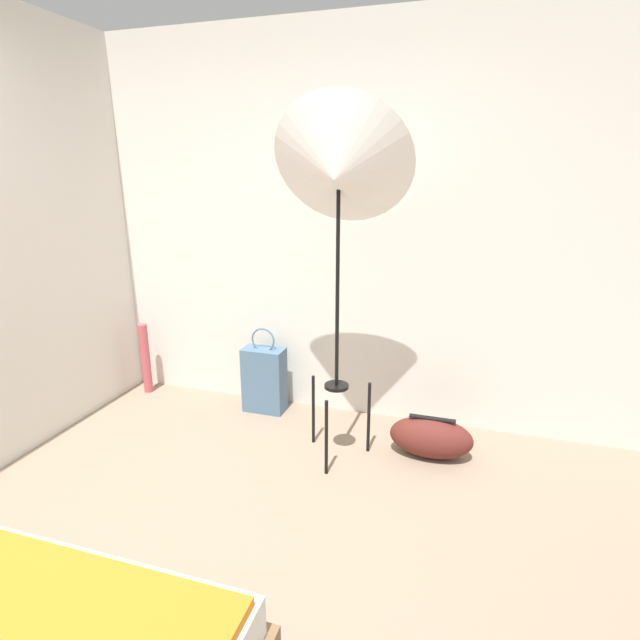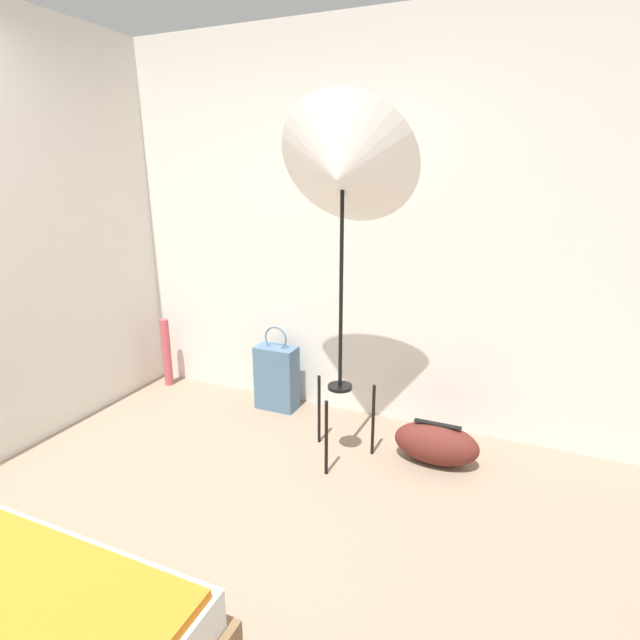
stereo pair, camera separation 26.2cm
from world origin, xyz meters
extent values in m
cube|color=silver|center=(0.00, 2.31, 1.30)|extent=(8.00, 0.05, 2.60)
cylinder|color=black|center=(0.48, 1.48, 0.23)|extent=(0.02, 0.02, 0.46)
cylinder|color=black|center=(0.30, 1.79, 0.23)|extent=(0.02, 0.02, 0.46)
cylinder|color=black|center=(0.66, 1.79, 0.23)|extent=(0.02, 0.02, 0.46)
cylinder|color=black|center=(0.48, 1.68, 0.46)|extent=(0.14, 0.14, 0.02)
cylinder|color=black|center=(0.48, 1.68, 1.07)|extent=(0.02, 0.02, 1.22)
cone|color=white|center=(0.48, 1.68, 1.68)|extent=(0.77, 0.56, 0.77)
cube|color=slate|center=(-0.18, 2.12, 0.24)|extent=(0.30, 0.16, 0.47)
torus|color=slate|center=(-0.18, 2.12, 0.54)|extent=(0.18, 0.01, 0.18)
ellipsoid|color=#5B231E|center=(1.03, 1.85, 0.12)|extent=(0.50, 0.25, 0.25)
cube|color=black|center=(1.03, 1.85, 0.25)|extent=(0.28, 0.04, 0.01)
cylinder|color=#BC4C56|center=(-1.19, 2.13, 0.28)|extent=(0.07, 0.07, 0.56)
camera|label=1|loc=(1.19, -0.94, 1.68)|focal=28.00mm
camera|label=2|loc=(1.44, -0.84, 1.68)|focal=28.00mm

